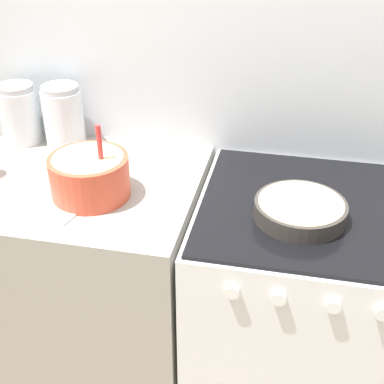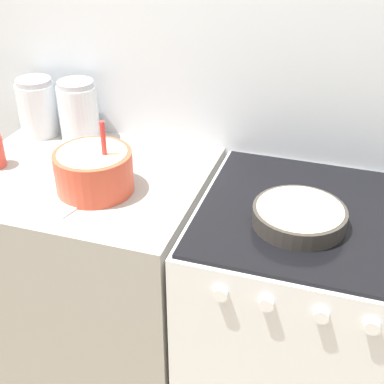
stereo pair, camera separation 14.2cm
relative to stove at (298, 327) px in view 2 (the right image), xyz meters
The scene contains 8 objects.
wall_back 0.89m from the stove, 135.16° to the left, with size 4.63×0.05×2.40m.
countertop_cabinet 0.77m from the stove, behind, with size 0.82×0.67×0.94m.
stove is the anchor object (origin of this frame).
mixing_bowl 0.88m from the stove, behind, with size 0.25×0.25×0.24m.
baking_pan 0.51m from the stove, 115.92° to the right, with size 0.27×0.27×0.05m.
storage_jar_left 1.24m from the stove, 167.22° to the left, with size 0.14×0.14×0.22m.
storage_jar_middle 1.10m from the stove, 164.85° to the left, with size 0.15×0.15×0.23m.
recipe_page 0.92m from the stove, 169.58° to the right, with size 0.24×0.24×0.01m.
Camera 2 is at (0.43, -1.05, 1.82)m, focal length 50.00 mm.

